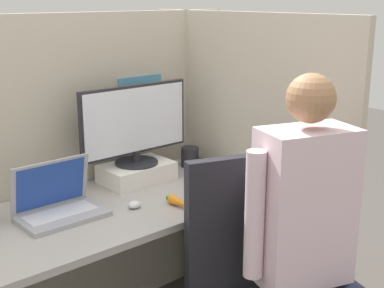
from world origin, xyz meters
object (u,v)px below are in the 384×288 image
at_px(carrot_toy, 181,203).
at_px(coffee_mug, 190,157).
at_px(monitor, 135,124).
at_px(stapler, 208,166).
at_px(person, 317,233).
at_px(laptop, 59,206).
at_px(paper_box, 137,172).
at_px(office_chair, 273,285).

xyz_separation_m(carrot_toy, coffee_mug, (0.40, 0.41, 0.03)).
height_order(monitor, stapler, monitor).
bearing_deg(person, monitor, 96.12).
xyz_separation_m(monitor, laptop, (-0.49, -0.15, -0.24)).
relative_size(monitor, carrot_toy, 3.77).
relative_size(carrot_toy, coffee_mug, 1.51).
bearing_deg(laptop, paper_box, 16.89).
relative_size(office_chair, person, 0.75).
relative_size(paper_box, office_chair, 0.33).
bearing_deg(laptop, coffee_mug, 10.48).
bearing_deg(person, paper_box, 96.13).
height_order(monitor, coffee_mug, monitor).
bearing_deg(carrot_toy, office_chair, -74.74).
height_order(office_chair, person, person).
height_order(person, coffee_mug, person).
bearing_deg(monitor, laptop, -162.81).
bearing_deg(monitor, stapler, -15.86).
relative_size(paper_box, stapler, 2.25).
xyz_separation_m(monitor, carrot_toy, (-0.06, -0.40, -0.26)).
relative_size(monitor, stapler, 3.92).
distance_m(laptop, person, 1.02).
bearing_deg(carrot_toy, paper_box, 81.26).
bearing_deg(monitor, paper_box, -90.00).
height_order(monitor, carrot_toy, monitor).
distance_m(office_chair, coffee_mug, 0.92).
bearing_deg(office_chair, laptop, 128.94).
distance_m(paper_box, person, 0.98).
xyz_separation_m(monitor, stapler, (0.37, -0.11, -0.26)).
bearing_deg(coffee_mug, paper_box, -179.13).
bearing_deg(laptop, stapler, 3.05).
distance_m(monitor, office_chair, 0.97).
bearing_deg(carrot_toy, stapler, 34.50).
distance_m(stapler, carrot_toy, 0.53).
xyz_separation_m(paper_box, coffee_mug, (0.34, 0.01, 0.01)).
distance_m(paper_box, monitor, 0.24).
bearing_deg(monitor, carrot_toy, -98.68).
relative_size(laptop, office_chair, 0.33).
bearing_deg(person, office_chair, 108.84).
distance_m(stapler, office_chair, 0.82).
relative_size(carrot_toy, person, 0.11).
bearing_deg(office_chair, stapler, 66.07).
relative_size(laptop, coffee_mug, 3.29).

